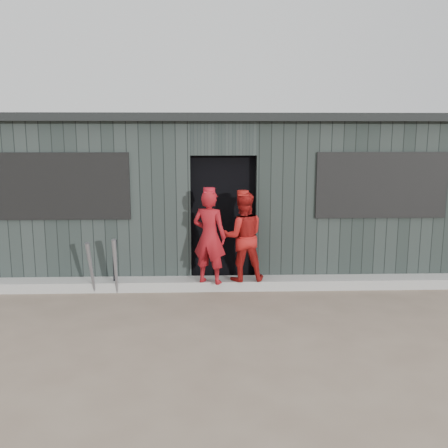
{
  "coord_description": "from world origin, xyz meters",
  "views": [
    {
      "loc": [
        -0.25,
        -5.47,
        2.33
      ],
      "look_at": [
        0.0,
        1.8,
        1.0
      ],
      "focal_mm": 40.0,
      "sensor_mm": 36.0,
      "label": 1
    }
  ],
  "objects_px": {
    "player_red_right": "(243,237)",
    "bat_left": "(116,267)",
    "bat_right": "(115,265)",
    "player_grey_back": "(263,237)",
    "bat_mid": "(91,268)",
    "player_red_left": "(209,237)",
    "dugout": "(221,191)"
  },
  "relations": [
    {
      "from": "player_red_right",
      "to": "bat_left",
      "type": "bearing_deg",
      "value": 1.11
    },
    {
      "from": "player_red_left",
      "to": "player_grey_back",
      "type": "xyz_separation_m",
      "value": [
        0.87,
        0.73,
        -0.16
      ]
    },
    {
      "from": "player_red_right",
      "to": "dugout",
      "type": "distance_m",
      "value": 1.83
    },
    {
      "from": "player_red_right",
      "to": "dugout",
      "type": "bearing_deg",
      "value": -85.68
    },
    {
      "from": "bat_right",
      "to": "player_grey_back",
      "type": "height_order",
      "value": "player_grey_back"
    },
    {
      "from": "bat_left",
      "to": "bat_right",
      "type": "distance_m",
      "value": 0.11
    },
    {
      "from": "bat_right",
      "to": "player_grey_back",
      "type": "distance_m",
      "value": 2.38
    },
    {
      "from": "bat_right",
      "to": "player_red_right",
      "type": "distance_m",
      "value": 1.93
    },
    {
      "from": "bat_mid",
      "to": "dugout",
      "type": "xyz_separation_m",
      "value": [
        1.93,
        1.93,
        0.89
      ]
    },
    {
      "from": "bat_mid",
      "to": "player_grey_back",
      "type": "xyz_separation_m",
      "value": [
        2.59,
        0.8,
        0.28
      ]
    },
    {
      "from": "bat_right",
      "to": "dugout",
      "type": "height_order",
      "value": "dugout"
    },
    {
      "from": "player_red_left",
      "to": "player_grey_back",
      "type": "bearing_deg",
      "value": -117.19
    },
    {
      "from": "bat_right",
      "to": "dugout",
      "type": "xyz_separation_m",
      "value": [
        1.62,
        1.82,
        0.87
      ]
    },
    {
      "from": "bat_mid",
      "to": "player_red_right",
      "type": "distance_m",
      "value": 2.26
    },
    {
      "from": "bat_mid",
      "to": "player_grey_back",
      "type": "distance_m",
      "value": 2.72
    },
    {
      "from": "bat_mid",
      "to": "player_red_right",
      "type": "height_order",
      "value": "player_red_right"
    },
    {
      "from": "player_grey_back",
      "to": "dugout",
      "type": "xyz_separation_m",
      "value": [
        -0.65,
        1.14,
        0.61
      ]
    },
    {
      "from": "bat_mid",
      "to": "player_grey_back",
      "type": "height_order",
      "value": "player_grey_back"
    },
    {
      "from": "bat_left",
      "to": "bat_right",
      "type": "height_order",
      "value": "bat_left"
    },
    {
      "from": "bat_mid",
      "to": "player_red_left",
      "type": "bearing_deg",
      "value": 2.29
    },
    {
      "from": "bat_mid",
      "to": "player_red_left",
      "type": "xyz_separation_m",
      "value": [
        1.72,
        0.07,
        0.44
      ]
    },
    {
      "from": "bat_mid",
      "to": "dugout",
      "type": "bearing_deg",
      "value": 45.0
    },
    {
      "from": "player_red_left",
      "to": "dugout",
      "type": "bearing_deg",
      "value": -73.83
    },
    {
      "from": "player_red_left",
      "to": "player_grey_back",
      "type": "distance_m",
      "value": 1.15
    },
    {
      "from": "dugout",
      "to": "player_red_right",
      "type": "bearing_deg",
      "value": -81.01
    },
    {
      "from": "bat_left",
      "to": "bat_right",
      "type": "xyz_separation_m",
      "value": [
        -0.03,
        0.11,
        -0.01
      ]
    },
    {
      "from": "bat_left",
      "to": "dugout",
      "type": "relative_size",
      "value": 0.1
    },
    {
      "from": "bat_mid",
      "to": "player_grey_back",
      "type": "bearing_deg",
      "value": 17.15
    },
    {
      "from": "bat_left",
      "to": "bat_right",
      "type": "bearing_deg",
      "value": 107.01
    },
    {
      "from": "player_red_left",
      "to": "player_grey_back",
      "type": "height_order",
      "value": "player_red_left"
    },
    {
      "from": "player_red_left",
      "to": "player_red_right",
      "type": "bearing_deg",
      "value": -143.37
    },
    {
      "from": "dugout",
      "to": "bat_right",
      "type": "bearing_deg",
      "value": -131.54
    }
  ]
}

